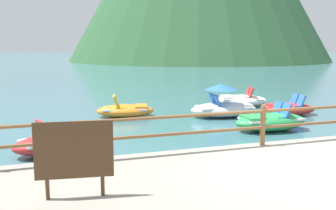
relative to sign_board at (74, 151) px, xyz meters
name	(u,v)px	position (x,y,z in m)	size (l,w,h in m)	color
ground_plane	(80,68)	(4.43, 40.28, -1.13)	(200.00, 200.00, 0.00)	#3D6B75
dock_railing	(263,121)	(4.43, 1.83, -0.14)	(23.92, 0.12, 0.95)	brown
sign_board	(74,151)	(0.00, 0.00, 0.00)	(1.17, 0.21, 1.19)	silver
pedal_boat_1	(60,142)	(0.00, 4.17, -0.85)	(2.56, 1.78, 0.86)	red
pedal_boat_3	(289,109)	(8.81, 6.93, -0.89)	(2.22, 1.39, 0.81)	red
pedal_boat_4	(224,106)	(6.21, 7.37, -0.72)	(2.69, 1.57, 1.25)	white
pedal_boat_5	(271,121)	(6.53, 4.70, -0.83)	(2.46, 1.22, 0.89)	green
pedal_boat_6	(126,110)	(2.67, 8.51, -0.87)	(2.35, 1.61, 0.83)	orange
pedal_boat_7	(241,100)	(8.09, 9.43, -0.86)	(2.56, 1.97, 0.85)	white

